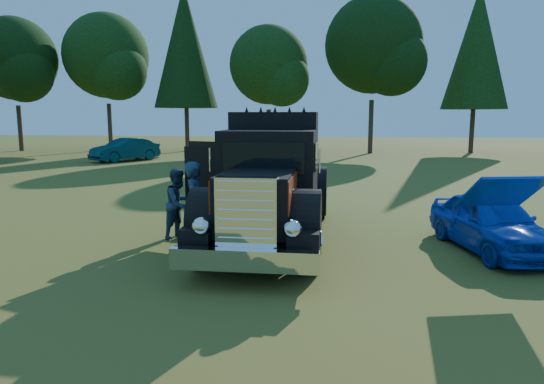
% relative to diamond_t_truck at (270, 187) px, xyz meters
% --- Properties ---
extents(ground, '(120.00, 120.00, 0.00)m').
position_rel_diamond_t_truck_xyz_m(ground, '(0.23, -2.05, -1.28)').
color(ground, '#3F5E1B').
rests_on(ground, ground).
extents(treeline, '(72.10, 24.04, 13.84)m').
position_rel_diamond_t_truck_xyz_m(treeline, '(-2.33, 25.36, 6.42)').
color(treeline, '#2D2116').
rests_on(treeline, ground).
extents(diamond_t_truck, '(3.34, 7.16, 3.00)m').
position_rel_diamond_t_truck_xyz_m(diamond_t_truck, '(0.00, 0.00, 0.00)').
color(diamond_t_truck, black).
rests_on(diamond_t_truck, ground).
extents(hotrod_coupe, '(2.23, 4.19, 1.89)m').
position_rel_diamond_t_truck_xyz_m(hotrod_coupe, '(4.85, -0.18, -0.65)').
color(hotrod_coupe, '#1108B0').
rests_on(hotrod_coupe, ground).
extents(spectator_near, '(0.55, 0.76, 1.92)m').
position_rel_diamond_t_truck_xyz_m(spectator_near, '(-1.57, -0.71, -0.32)').
color(spectator_near, '#202F4B').
rests_on(spectator_near, ground).
extents(spectator_far, '(0.91, 1.00, 1.68)m').
position_rel_diamond_t_truck_xyz_m(spectator_far, '(-2.22, 0.11, -0.44)').
color(spectator_far, navy).
rests_on(spectator_far, ground).
extents(distant_teal_car, '(3.71, 4.64, 1.48)m').
position_rel_diamond_t_truck_xyz_m(distant_teal_car, '(-12.09, 19.17, -0.54)').
color(distant_teal_car, '#0B4545').
rests_on(distant_teal_car, ground).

